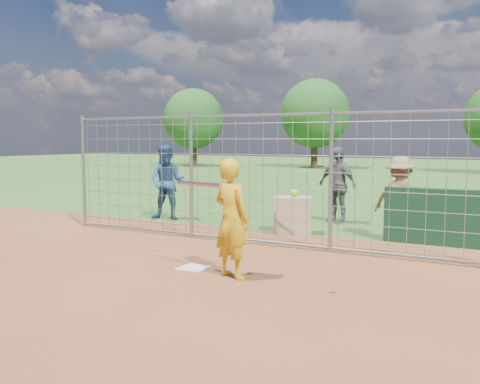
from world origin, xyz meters
The scene contains 11 objects.
ground centered at (0.00, 0.00, 0.00)m, with size 100.00×100.00×0.00m, color #2D591E.
infield_dirt centered at (0.00, -3.00, 0.01)m, with size 18.00×18.00×0.00m, color brown.
home_plate centered at (0.00, -0.20, 0.01)m, with size 0.43×0.43×0.02m, color silver.
dugout_wall centered at (3.40, 3.60, 0.55)m, with size 2.60×0.20×1.10m, color #11381E.
batter centered at (0.80, -0.39, 0.89)m, with size 0.65×0.42×1.77m, color gold.
bystander_a centered at (-3.45, 3.82, 0.95)m, with size 0.93×0.72×1.91m, color navy.
bystander_b centered at (0.50, 5.40, 0.93)m, with size 1.09×0.45×1.86m, color #545459.
bystander_c centered at (2.36, 3.76, 0.85)m, with size 1.10×0.63×1.71m, color olive.
equipment_bin centered at (0.12, 3.51, 0.40)m, with size 0.80×0.55×0.80m, color tan.
equipment_in_play centered at (0.73, -0.60, 1.38)m, with size 2.09×0.38×0.12m.
backstop_fence centered at (0.00, 2.00, 1.26)m, with size 9.08×0.08×2.60m.
Camera 1 is at (4.63, -7.15, 2.05)m, focal length 40.00 mm.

